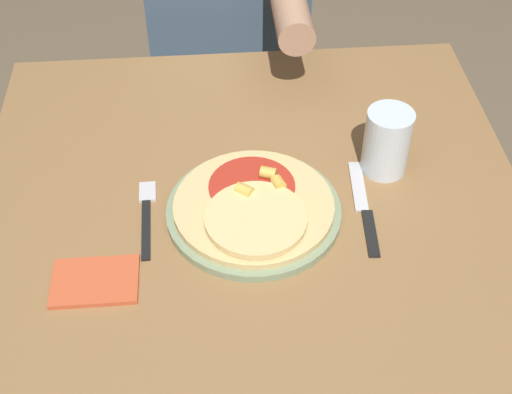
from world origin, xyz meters
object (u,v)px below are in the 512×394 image
(plate, at_px, (256,211))
(knife, at_px, (364,209))
(pizza, at_px, (257,207))
(drinking_glass, at_px, (387,142))
(fork, at_px, (147,214))
(person_diner, at_px, (228,10))
(dining_table, at_px, (253,253))

(plate, bearing_deg, knife, -1.23)
(pizza, bearing_deg, drinking_glass, 23.89)
(pizza, relative_size, fork, 1.50)
(person_diner, bearing_deg, dining_table, -89.55)
(fork, xyz_separation_m, person_diner, (0.17, 0.69, -0.03))
(pizza, bearing_deg, person_diner, 90.76)
(fork, bearing_deg, dining_table, 1.36)
(knife, bearing_deg, fork, 177.20)
(dining_table, bearing_deg, drinking_glass, 18.37)
(dining_table, height_order, plate, plate)
(knife, height_order, drinking_glass, drinking_glass)
(plate, distance_m, knife, 0.18)
(fork, bearing_deg, person_diner, 76.06)
(pizza, relative_size, drinking_glass, 2.20)
(pizza, distance_m, fork, 0.18)
(plate, relative_size, drinking_glass, 2.40)
(plate, distance_m, pizza, 0.02)
(dining_table, relative_size, fork, 5.29)
(dining_table, distance_m, fork, 0.21)
(dining_table, bearing_deg, person_diner, 90.45)
(fork, distance_m, drinking_glass, 0.42)
(drinking_glass, bearing_deg, dining_table, -161.63)
(fork, xyz_separation_m, knife, (0.36, -0.02, 0.00))
(dining_table, xyz_separation_m, plate, (0.00, -0.02, 0.13))
(fork, distance_m, knife, 0.36)
(dining_table, bearing_deg, pizza, -80.47)
(fork, relative_size, drinking_glass, 1.47)
(drinking_glass, distance_m, person_diner, 0.66)
(pizza, xyz_separation_m, knife, (0.18, 0.00, -0.02))
(pizza, height_order, fork, pizza)
(knife, xyz_separation_m, drinking_glass, (0.05, 0.10, 0.06))
(fork, relative_size, person_diner, 0.14)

